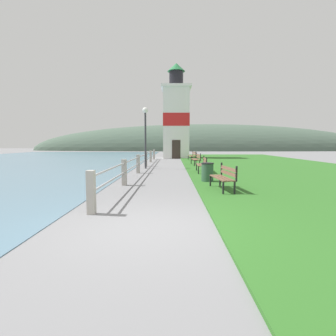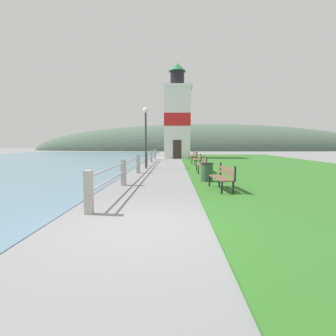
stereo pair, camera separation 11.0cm
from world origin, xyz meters
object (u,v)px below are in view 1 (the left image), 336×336
at_px(park_bench_by_lighthouse, 193,155).
at_px(park_bench_far, 196,158).
at_px(lighthouse, 176,118).
at_px(lamp_post, 145,127).
at_px(park_bench_midway, 202,164).
at_px(park_bench_near, 224,176).
at_px(trash_bin, 207,173).

bearing_deg(park_bench_by_lighthouse, park_bench_far, 84.28).
relative_size(lighthouse, lamp_post, 2.61).
bearing_deg(park_bench_midway, park_bench_near, 93.17).
relative_size(park_bench_near, park_bench_midway, 0.93).
distance_m(park_bench_near, lighthouse, 20.87).
height_order(park_bench_midway, lamp_post, lamp_post).
bearing_deg(park_bench_far, trash_bin, 84.94).
bearing_deg(park_bench_midway, park_bench_by_lighthouse, -89.41).
bearing_deg(park_bench_midway, lamp_post, -35.78).
bearing_deg(trash_bin, park_bench_far, 87.89).
bearing_deg(park_bench_near, lighthouse, -92.83).
xyz_separation_m(lighthouse, lamp_post, (-2.16, -12.33, -1.72)).
relative_size(park_bench_near, trash_bin, 1.96).
xyz_separation_m(park_bench_by_lighthouse, lighthouse, (-1.49, 4.84, 3.92)).
xyz_separation_m(park_bench_midway, lamp_post, (-3.42, 2.64, 2.20)).
relative_size(park_bench_near, lighthouse, 0.16).
bearing_deg(park_bench_near, lamp_post, -73.14).
relative_size(park_bench_midway, lamp_post, 0.45).
bearing_deg(trash_bin, park_bench_by_lighthouse, 88.22).
distance_m(park_bench_by_lighthouse, lamp_post, 8.61).
relative_size(trash_bin, lamp_post, 0.21).
height_order(park_bench_near, trash_bin, park_bench_near).
distance_m(park_bench_near, park_bench_midway, 5.48).
distance_m(park_bench_midway, lamp_post, 4.85).
height_order(park_bench_near, park_bench_midway, same).
height_order(park_bench_near, park_bench_far, same).
relative_size(park_bench_far, lamp_post, 0.49).
bearing_deg(park_bench_by_lighthouse, park_bench_midway, 84.21).
height_order(park_bench_midway, park_bench_far, same).
bearing_deg(park_bench_midway, trash_bin, 88.80).
relative_size(park_bench_far, lighthouse, 0.19).
height_order(park_bench_far, lighthouse, lighthouse).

